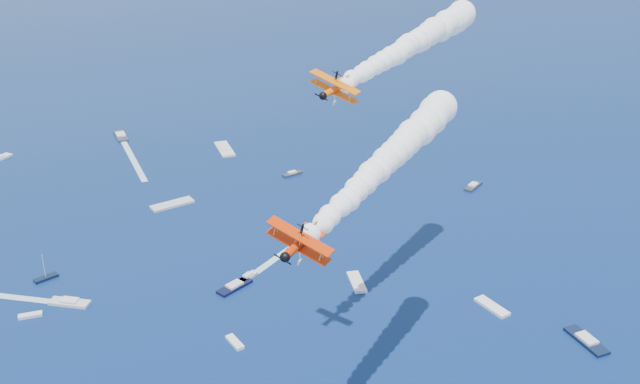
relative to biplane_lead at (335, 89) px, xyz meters
name	(u,v)px	position (x,y,z in m)	size (l,w,h in m)	color
biplane_lead	(335,89)	(0.00, 0.00, 0.00)	(8.44, 9.47, 5.70)	#FF6805
biplane_trail	(300,243)	(-18.55, -31.95, -9.47)	(8.43, 9.46, 5.70)	red
smoke_trail_lead	(410,46)	(22.04, 14.53, 1.98)	(45.20, 31.89, 10.09)	white
smoke_trail_trail	(386,161)	(2.16, -15.58, -7.49)	(42.85, 35.14, 10.09)	white
spectator_boats	(129,240)	(-29.86, 71.17, -59.48)	(199.93, 180.43, 0.70)	#2E343D
boat_wakes	(142,224)	(-24.77, 79.96, -59.80)	(112.58, 105.12, 0.04)	white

